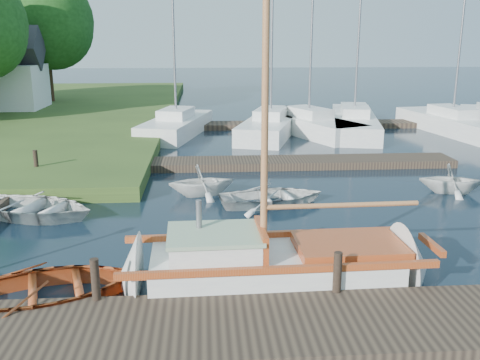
{
  "coord_description": "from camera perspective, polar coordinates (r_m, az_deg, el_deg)",
  "views": [
    {
      "loc": [
        -0.97,
        -14.13,
        4.97
      ],
      "look_at": [
        0.0,
        0.0,
        1.2
      ],
      "focal_mm": 40.0,
      "sensor_mm": 36.0,
      "label": 1
    }
  ],
  "objects": [
    {
      "name": "ground",
      "position": [
        15.02,
        0.0,
        -4.43
      ],
      "size": [
        160.0,
        160.0,
        0.0
      ],
      "primitive_type": "plane",
      "color": "black",
      "rests_on": "ground"
    },
    {
      "name": "near_dock",
      "position": [
        9.51,
        2.58,
        -15.59
      ],
      "size": [
        18.0,
        2.2,
        0.3
      ],
      "primitive_type": "cube",
      "color": "#2C231C",
      "rests_on": "ground"
    },
    {
      "name": "far_dock",
      "position": [
        21.4,
        4.15,
        1.85
      ],
      "size": [
        14.0,
        1.6,
        0.3
      ],
      "primitive_type": "cube",
      "color": "#2C231C",
      "rests_on": "ground"
    },
    {
      "name": "pontoon",
      "position": [
        32.43,
        15.97,
        5.79
      ],
      "size": [
        30.0,
        1.6,
        0.3
      ],
      "primitive_type": "cube",
      "color": "#2C231C",
      "rests_on": "ground"
    },
    {
      "name": "mooring_post_1",
      "position": [
        10.29,
        -15.17,
        -10.19
      ],
      "size": [
        0.16,
        0.16,
        0.8
      ],
      "primitive_type": "cylinder",
      "color": "black",
      "rests_on": "near_dock"
    },
    {
      "name": "mooring_post_2",
      "position": [
        10.38,
        10.35,
        -9.65
      ],
      "size": [
        0.16,
        0.16,
        0.8
      ],
      "primitive_type": "cylinder",
      "color": "black",
      "rests_on": "near_dock"
    },
    {
      "name": "mooring_post_5",
      "position": [
        20.51,
        -20.94,
        1.89
      ],
      "size": [
        0.16,
        0.16,
        0.8
      ],
      "primitive_type": "cylinder",
      "color": "black",
      "rests_on": "left_dock"
    },
    {
      "name": "sailboat",
      "position": [
        11.28,
        4.35,
        -9.36
      ],
      "size": [
        7.2,
        2.18,
        9.83
      ],
      "rotation": [
        0.0,
        0.0,
        0.03
      ],
      "color": "silver",
      "rests_on": "ground"
    },
    {
      "name": "dinghy",
      "position": [
        11.13,
        -20.11,
        -10.37
      ],
      "size": [
        4.38,
        3.66,
        0.78
      ],
      "primitive_type": "imported",
      "rotation": [
        0.0,
        0.0,
        1.87
      ],
      "color": "#9C3512",
      "rests_on": "ground"
    },
    {
      "name": "tender_a",
      "position": [
        16.37,
        -21.2,
        -2.42
      ],
      "size": [
        4.38,
        3.76,
        0.76
      ],
      "primitive_type": "imported",
      "rotation": [
        0.0,
        0.0,
        1.21
      ],
      "color": "silver",
      "rests_on": "ground"
    },
    {
      "name": "tender_b",
      "position": [
        17.36,
        -4.11,
        0.15
      ],
      "size": [
        2.44,
        2.2,
        1.12
      ],
      "primitive_type": "imported",
      "rotation": [
        0.0,
        0.0,
        1.76
      ],
      "color": "silver",
      "rests_on": "ground"
    },
    {
      "name": "tender_c",
      "position": [
        16.46,
        3.44,
        -1.49
      ],
      "size": [
        3.55,
        2.77,
        0.67
      ],
      "primitive_type": "imported",
      "rotation": [
        0.0,
        0.0,
        1.72
      ],
      "color": "silver",
      "rests_on": "ground"
    },
    {
      "name": "tender_d",
      "position": [
        18.96,
        21.66,
        0.32
      ],
      "size": [
        2.4,
        2.19,
        1.08
      ],
      "primitive_type": "imported",
      "rotation": [
        0.0,
        0.0,
        1.34
      ],
      "color": "silver",
      "rests_on": "ground"
    },
    {
      "name": "marina_boat_0",
      "position": [
        28.49,
        -6.8,
        5.94
      ],
      "size": [
        3.9,
        7.38,
        11.56
      ],
      "rotation": [
        0.0,
        0.0,
        1.32
      ],
      "color": "silver",
      "rests_on": "ground"
    },
    {
      "name": "marina_boat_1",
      "position": [
        28.4,
        3.29,
        5.95
      ],
      "size": [
        4.47,
        8.29,
        9.84
      ],
      "rotation": [
        0.0,
        0.0,
        1.27
      ],
      "color": "silver",
      "rests_on": "ground"
    },
    {
      "name": "marina_boat_2",
      "position": [
        28.89,
        7.33,
        6.03
      ],
      "size": [
        5.02,
        7.83,
        11.16
      ],
      "rotation": [
        0.0,
        0.0,
        1.98
      ],
      "color": "silver",
      "rests_on": "ground"
    },
    {
      "name": "marina_boat_3",
      "position": [
        30.2,
        12.07,
        6.21
      ],
      "size": [
        4.27,
        9.92,
        12.22
      ],
      "rotation": [
        0.0,
        0.0,
        1.35
      ],
      "color": "silver",
      "rests_on": "ground"
    },
    {
      "name": "marina_boat_4",
      "position": [
        31.25,
        21.7,
        5.76
      ],
      "size": [
        3.42,
        8.54,
        10.65
      ],
      "rotation": [
        0.0,
        0.0,
        1.72
      ],
      "color": "silver",
      "rests_on": "ground"
    },
    {
      "name": "house_c",
      "position": [
        38.49,
        -24.11,
        10.08
      ],
      "size": [
        5.25,
        4.0,
        5.28
      ],
      "color": "white",
      "rests_on": "shore"
    },
    {
      "name": "tree_7",
      "position": [
        41.69,
        -20.05,
        15.74
      ],
      "size": [
        6.83,
        6.83,
        9.38
      ],
      "color": "#332114",
      "rests_on": "shore"
    }
  ]
}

